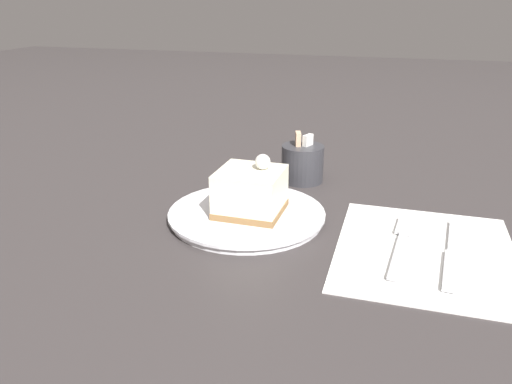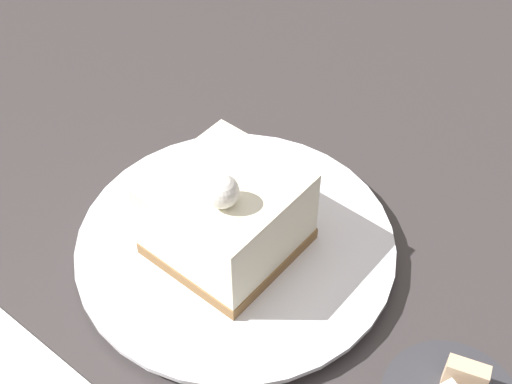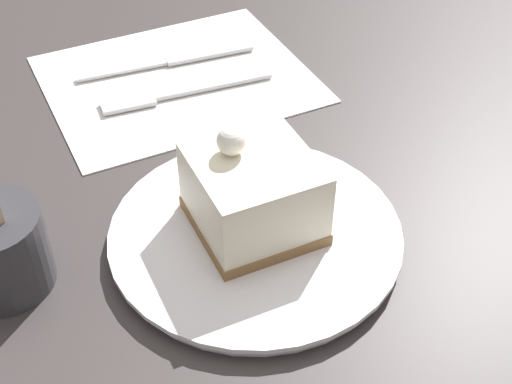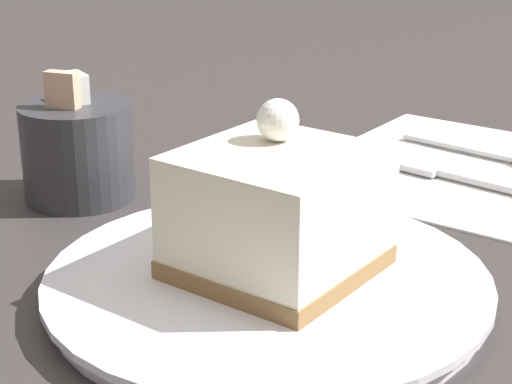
{
  "view_description": "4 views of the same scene",
  "coord_description": "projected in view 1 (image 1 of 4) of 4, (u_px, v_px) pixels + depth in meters",
  "views": [
    {
      "loc": [
        0.17,
        -0.6,
        0.29
      ],
      "look_at": [
        -0.0,
        -0.03,
        0.05
      ],
      "focal_mm": 35.0,
      "sensor_mm": 36.0,
      "label": 1
    },
    {
      "loc": [
        0.21,
        0.19,
        0.38
      ],
      "look_at": [
        -0.04,
        -0.01,
        0.05
      ],
      "focal_mm": 50.0,
      "sensor_mm": 36.0,
      "label": 2
    },
    {
      "loc": [
        -0.36,
        0.15,
        0.37
      ],
      "look_at": [
        -0.03,
        -0.01,
        0.05
      ],
      "focal_mm": 50.0,
      "sensor_mm": 36.0,
      "label": 3
    },
    {
      "loc": [
        -0.32,
        -0.22,
        0.19
      ],
      "look_at": [
        -0.01,
        0.01,
        0.05
      ],
      "focal_mm": 60.0,
      "sensor_mm": 36.0,
      "label": 4
    }
  ],
  "objects": [
    {
      "name": "ground_plane",
      "position": [
        262.0,
        219.0,
        0.69
      ],
      "size": [
        4.0,
        4.0,
        0.0
      ],
      "primitive_type": "plane",
      "color": "#383333"
    },
    {
      "name": "plate",
      "position": [
        247.0,
        215.0,
        0.68
      ],
      "size": [
        0.21,
        0.21,
        0.01
      ],
      "color": "white",
      "rests_on": "ground_plane"
    },
    {
      "name": "cake_slice",
      "position": [
        251.0,
        191.0,
        0.67
      ],
      "size": [
        0.09,
        0.08,
        0.08
      ],
      "rotation": [
        0.0,
        0.0,
        -0.02
      ],
      "color": "olive",
      "rests_on": "plate"
    },
    {
      "name": "napkin",
      "position": [
        425.0,
        251.0,
        0.6
      ],
      "size": [
        0.21,
        0.25,
        0.0
      ],
      "rotation": [
        0.0,
        0.0,
        0.0
      ],
      "color": "white",
      "rests_on": "ground_plane"
    },
    {
      "name": "fork",
      "position": [
        402.0,
        240.0,
        0.62
      ],
      "size": [
        0.03,
        0.17,
        0.0
      ],
      "rotation": [
        0.0,
        0.0,
        -0.09
      ],
      "color": "silver",
      "rests_on": "napkin"
    },
    {
      "name": "knife",
      "position": [
        451.0,
        258.0,
        0.57
      ],
      "size": [
        0.03,
        0.18,
        0.0
      ],
      "rotation": [
        0.0,
        0.0,
        -0.09
      ],
      "color": "silver",
      "rests_on": "napkin"
    },
    {
      "name": "sugar_bowl",
      "position": [
        302.0,
        163.0,
        0.82
      ],
      "size": [
        0.07,
        0.07,
        0.08
      ],
      "color": "#333338",
      "rests_on": "ground_plane"
    }
  ]
}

